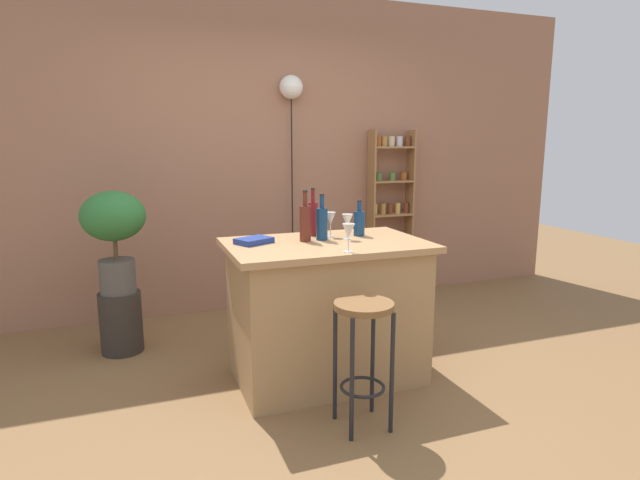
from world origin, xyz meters
name	(u,v)px	position (x,y,z in m)	size (l,w,h in m)	color
ground	(344,396)	(0.00, 0.00, 0.00)	(12.00, 12.00, 0.00)	brown
back_wall	(261,155)	(0.00, 1.95, 1.40)	(6.40, 0.10, 2.80)	#9E6B51
kitchen_counter	(326,310)	(0.00, 0.30, 0.45)	(1.25, 0.79, 0.90)	#A87F51
bar_stool	(363,336)	(-0.03, -0.33, 0.51)	(0.32, 0.32, 0.70)	black
spice_shelf	(390,211)	(1.25, 1.80, 0.84)	(0.44, 0.16, 1.62)	#9E7042
plant_stool	(121,322)	(-1.26, 1.20, 0.22)	(0.30, 0.30, 0.45)	#2D2823
potted_plant	(114,228)	(-1.26, 1.20, 0.92)	(0.44, 0.40, 0.73)	#514C47
bottle_spirits_clear	(322,223)	(0.00, 0.38, 1.01)	(0.07, 0.07, 0.30)	navy
bottle_olive_oil	(313,218)	(0.00, 0.55, 1.02)	(0.07, 0.07, 0.32)	maroon
bottle_vinegar	(359,222)	(0.29, 0.44, 0.99)	(0.07, 0.07, 0.24)	navy
bottle_soda_blue	(305,222)	(-0.11, 0.38, 1.02)	(0.07, 0.07, 0.32)	#5B2319
wine_glass_left	(330,219)	(0.09, 0.47, 1.02)	(0.07, 0.07, 0.16)	silver
wine_glass_center	(348,232)	(0.01, -0.02, 1.02)	(0.07, 0.07, 0.16)	silver
wine_glass_right	(347,221)	(0.16, 0.34, 1.02)	(0.07, 0.07, 0.16)	silver
cookbook	(254,241)	(-0.44, 0.41, 0.92)	(0.21, 0.15, 0.04)	navy
pendant_globe_light	(291,91)	(0.26, 1.84, 1.96)	(0.21, 0.21, 2.09)	black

